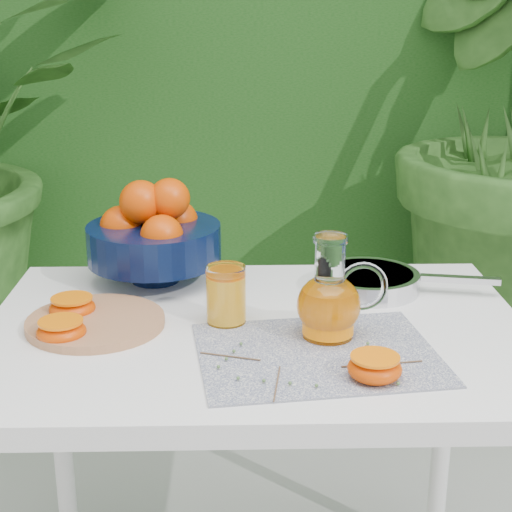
{
  "coord_description": "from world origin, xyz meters",
  "views": [
    {
      "loc": [
        0.06,
        -1.38,
        1.32
      ],
      "look_at": [
        0.09,
        -0.04,
        0.88
      ],
      "focal_mm": 55.0,
      "sensor_mm": 36.0,
      "label": 1
    }
  ],
  "objects_px": {
    "cutting_board": "(96,322)",
    "juice_pitcher": "(330,302)",
    "white_table": "(256,367)",
    "saute_pan": "(370,280)",
    "fruit_bowl": "(153,234)"
  },
  "relations": [
    {
      "from": "white_table",
      "to": "cutting_board",
      "type": "bearing_deg",
      "value": 178.37
    },
    {
      "from": "white_table",
      "to": "fruit_bowl",
      "type": "bearing_deg",
      "value": 129.16
    },
    {
      "from": "white_table",
      "to": "cutting_board",
      "type": "xyz_separation_m",
      "value": [
        -0.29,
        0.01,
        0.09
      ]
    },
    {
      "from": "juice_pitcher",
      "to": "saute_pan",
      "type": "distance_m",
      "value": 0.27
    },
    {
      "from": "cutting_board",
      "to": "saute_pan",
      "type": "bearing_deg",
      "value": 18.35
    },
    {
      "from": "fruit_bowl",
      "to": "saute_pan",
      "type": "distance_m",
      "value": 0.46
    },
    {
      "from": "white_table",
      "to": "juice_pitcher",
      "type": "bearing_deg",
      "value": -22.47
    },
    {
      "from": "juice_pitcher",
      "to": "fruit_bowl",
      "type": "bearing_deg",
      "value": 137.39
    },
    {
      "from": "juice_pitcher",
      "to": "saute_pan",
      "type": "relative_size",
      "value": 0.49
    },
    {
      "from": "fruit_bowl",
      "to": "juice_pitcher",
      "type": "height_order",
      "value": "fruit_bowl"
    },
    {
      "from": "juice_pitcher",
      "to": "saute_pan",
      "type": "xyz_separation_m",
      "value": [
        0.11,
        0.24,
        -0.05
      ]
    },
    {
      "from": "juice_pitcher",
      "to": "white_table",
      "type": "bearing_deg",
      "value": 157.53
    },
    {
      "from": "fruit_bowl",
      "to": "white_table",
      "type": "bearing_deg",
      "value": -50.84
    },
    {
      "from": "fruit_bowl",
      "to": "juice_pitcher",
      "type": "distance_m",
      "value": 0.46
    },
    {
      "from": "cutting_board",
      "to": "juice_pitcher",
      "type": "xyz_separation_m",
      "value": [
        0.42,
        -0.06,
        0.06
      ]
    }
  ]
}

